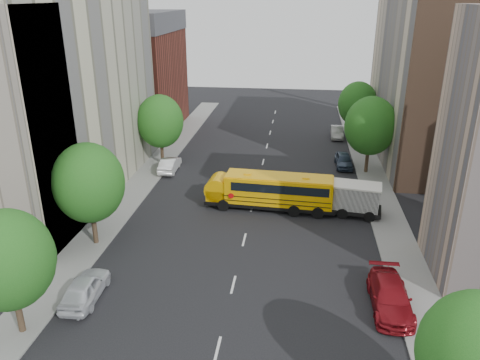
% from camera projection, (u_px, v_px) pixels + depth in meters
% --- Properties ---
extents(ground, '(120.00, 120.00, 0.00)m').
position_uv_depth(ground, '(247.00, 228.00, 37.67)').
color(ground, black).
rests_on(ground, ground).
extents(sidewalk_left, '(3.00, 80.00, 0.12)m').
position_uv_depth(sidewalk_left, '(131.00, 195.00, 43.60)').
color(sidewalk_left, slate).
rests_on(sidewalk_left, ground).
extents(sidewalk_right, '(3.00, 80.00, 0.12)m').
position_uv_depth(sidewalk_right, '(384.00, 209.00, 40.91)').
color(sidewalk_right, slate).
rests_on(sidewalk_right, ground).
extents(lane_markings, '(0.15, 64.00, 0.01)m').
position_uv_depth(lane_markings, '(258.00, 182.00, 46.88)').
color(lane_markings, silver).
rests_on(lane_markings, ground).
extents(building_left_cream, '(10.00, 26.00, 20.00)m').
position_uv_depth(building_left_cream, '(55.00, 85.00, 41.61)').
color(building_left_cream, beige).
rests_on(building_left_cream, ground).
extents(building_left_redbrick, '(10.00, 15.00, 13.00)m').
position_uv_depth(building_left_redbrick, '(138.00, 82.00, 63.18)').
color(building_left_redbrick, maroon).
rests_on(building_left_redbrick, ground).
extents(building_right_far, '(10.00, 22.00, 18.00)m').
position_uv_depth(building_right_far, '(433.00, 79.00, 50.66)').
color(building_right_far, beige).
rests_on(building_right_far, ground).
extents(building_right_sidewall, '(10.10, 0.30, 18.00)m').
position_uv_depth(building_right_sidewall, '(465.00, 100.00, 40.52)').
color(building_right_sidewall, brown).
rests_on(building_right_sidewall, ground).
extents(street_tree_0, '(4.80, 4.80, 7.41)m').
position_uv_depth(street_tree_0, '(8.00, 260.00, 24.34)').
color(street_tree_0, '#38281C').
rests_on(street_tree_0, ground).
extents(street_tree_1, '(5.12, 5.12, 7.90)m').
position_uv_depth(street_tree_1, '(89.00, 183.00, 33.44)').
color(street_tree_1, '#38281C').
rests_on(street_tree_1, ground).
extents(street_tree_2, '(4.99, 4.99, 7.71)m').
position_uv_depth(street_tree_2, '(160.00, 121.00, 50.07)').
color(street_tree_2, '#38281C').
rests_on(street_tree_2, ground).
extents(street_tree_3, '(4.61, 4.61, 7.11)m').
position_uv_depth(street_tree_3, '(477.00, 356.00, 18.14)').
color(street_tree_3, '#38281C').
rests_on(street_tree_3, ground).
extents(street_tree_4, '(5.25, 5.25, 8.10)m').
position_uv_depth(street_tree_4, '(370.00, 126.00, 47.40)').
color(street_tree_4, '#38281C').
rests_on(street_tree_4, ground).
extents(street_tree_5, '(4.86, 4.86, 7.51)m').
position_uv_depth(street_tree_5, '(358.00, 104.00, 58.60)').
color(street_tree_5, '#38281C').
rests_on(street_tree_5, ground).
extents(school_bus, '(11.44, 3.39, 3.19)m').
position_uv_depth(school_bus, '(269.00, 190.00, 40.46)').
color(school_bus, black).
rests_on(school_bus, ground).
extents(safari_truck, '(6.88, 3.39, 2.82)m').
position_uv_depth(safari_truck, '(343.00, 198.00, 39.58)').
color(safari_truck, black).
rests_on(safari_truck, ground).
extents(parked_car_0, '(2.04, 4.72, 1.59)m').
position_uv_depth(parked_car_0, '(85.00, 288.00, 28.60)').
color(parked_car_0, silver).
rests_on(parked_car_0, ground).
extents(parked_car_1, '(1.66, 4.51, 1.48)m').
position_uv_depth(parked_car_1, '(170.00, 164.00, 49.48)').
color(parked_car_1, silver).
rests_on(parked_car_1, ground).
extents(parked_car_3, '(2.28, 5.54, 1.60)m').
position_uv_depth(parked_car_3, '(390.00, 296.00, 27.78)').
color(parked_car_3, maroon).
rests_on(parked_car_3, ground).
extents(parked_car_4, '(1.87, 4.37, 1.47)m').
position_uv_depth(parked_car_4, '(344.00, 160.00, 50.73)').
color(parked_car_4, '#2F3E53').
rests_on(parked_car_4, ground).
extents(parked_car_5, '(1.65, 4.47, 1.46)m').
position_uv_depth(parked_car_5, '(337.00, 132.00, 61.11)').
color(parked_car_5, gray).
rests_on(parked_car_5, ground).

